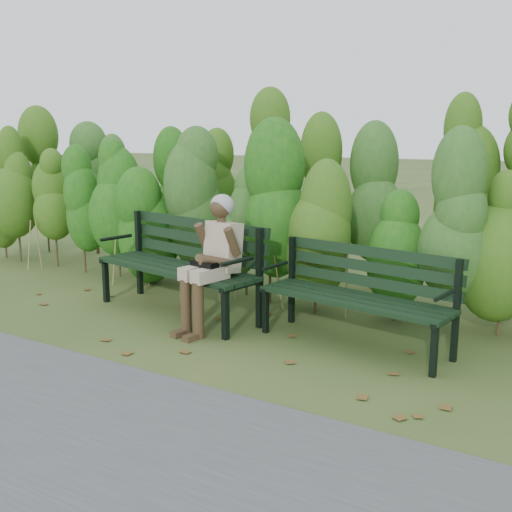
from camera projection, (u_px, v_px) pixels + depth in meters
The scene contains 7 objects.
ground at pixel (236, 343), 5.46m from camera, with size 80.00×80.00×0.00m, color #2F4C1D.
footpath at pixel (39, 450), 3.61m from camera, with size 60.00×2.50×0.01m, color #474749.
hedge_band at pixel (325, 189), 6.77m from camera, with size 11.04×1.67×2.42m.
leaf_litter at pixel (276, 359), 5.07m from camera, with size 5.78×2.29×0.01m.
bench_left at pixel (184, 258), 6.31m from camera, with size 2.07×1.01×0.99m.
bench_right at pixel (360, 288), 5.35m from camera, with size 1.82×0.82×0.88m.
seated_woman at pixel (213, 253), 5.71m from camera, with size 0.51×0.75×1.31m.
Camera 1 is at (2.82, -4.36, 1.88)m, focal length 42.00 mm.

